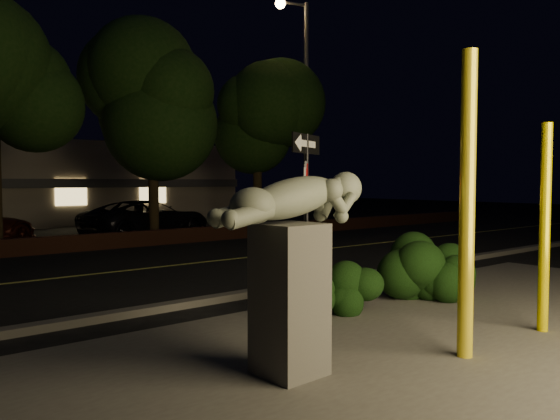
{
  "coord_description": "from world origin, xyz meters",
  "views": [
    {
      "loc": [
        -6.3,
        -4.99,
        2.08
      ],
      "look_at": [
        -0.44,
        2.14,
        1.6
      ],
      "focal_mm": 35.0,
      "sensor_mm": 36.0,
      "label": 1
    }
  ],
  "objects_px": {
    "yellow_pole_left": "(467,206)",
    "sculpture": "(292,250)",
    "streetlight": "(301,96)",
    "signpost": "(307,187)",
    "parked_car_dark": "(147,219)",
    "yellow_pole_right": "(545,228)"
  },
  "relations": [
    {
      "from": "yellow_pole_left",
      "to": "sculpture",
      "type": "bearing_deg",
      "value": 155.81
    },
    {
      "from": "sculpture",
      "to": "streetlight",
      "type": "relative_size",
      "value": 0.23
    },
    {
      "from": "streetlight",
      "to": "yellow_pole_left",
      "type": "bearing_deg",
      "value": -104.46
    },
    {
      "from": "streetlight",
      "to": "sculpture",
      "type": "bearing_deg",
      "value": -111.61
    },
    {
      "from": "sculpture",
      "to": "streetlight",
      "type": "xyz_separation_m",
      "value": [
        11.2,
        12.47,
        4.25
      ]
    },
    {
      "from": "sculpture",
      "to": "yellow_pole_left",
      "type": "bearing_deg",
      "value": -26.78
    },
    {
      "from": "signpost",
      "to": "streetlight",
      "type": "bearing_deg",
      "value": 25.96
    },
    {
      "from": "signpost",
      "to": "parked_car_dark",
      "type": "bearing_deg",
      "value": 52.17
    },
    {
      "from": "sculpture",
      "to": "parked_car_dark",
      "type": "distance_m",
      "value": 15.54
    },
    {
      "from": "sculpture",
      "to": "yellow_pole_right",
      "type": "bearing_deg",
      "value": -16.53
    },
    {
      "from": "yellow_pole_right",
      "to": "streetlight",
      "type": "distance_m",
      "value": 15.88
    },
    {
      "from": "signpost",
      "to": "streetlight",
      "type": "height_order",
      "value": "streetlight"
    },
    {
      "from": "yellow_pole_left",
      "to": "streetlight",
      "type": "height_order",
      "value": "streetlight"
    },
    {
      "from": "yellow_pole_left",
      "to": "streetlight",
      "type": "distance_m",
      "value": 16.68
    },
    {
      "from": "yellow_pole_right",
      "to": "signpost",
      "type": "distance_m",
      "value": 3.43
    },
    {
      "from": "yellow_pole_left",
      "to": "streetlight",
      "type": "bearing_deg",
      "value": 55.22
    },
    {
      "from": "parked_car_dark",
      "to": "streetlight",
      "type": "bearing_deg",
      "value": -121.26
    },
    {
      "from": "parked_car_dark",
      "to": "yellow_pole_right",
      "type": "bearing_deg",
      "value": 162.66
    },
    {
      "from": "sculpture",
      "to": "streetlight",
      "type": "bearing_deg",
      "value": 45.47
    },
    {
      "from": "yellow_pole_right",
      "to": "parked_car_dark",
      "type": "distance_m",
      "value": 15.61
    },
    {
      "from": "sculpture",
      "to": "signpost",
      "type": "bearing_deg",
      "value": 41.98
    },
    {
      "from": "signpost",
      "to": "sculpture",
      "type": "xyz_separation_m",
      "value": [
        -1.94,
        -1.91,
        -0.65
      ]
    }
  ]
}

